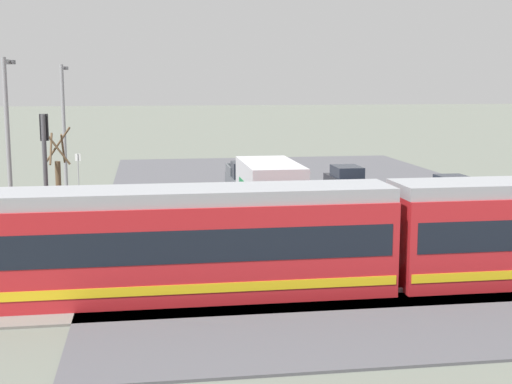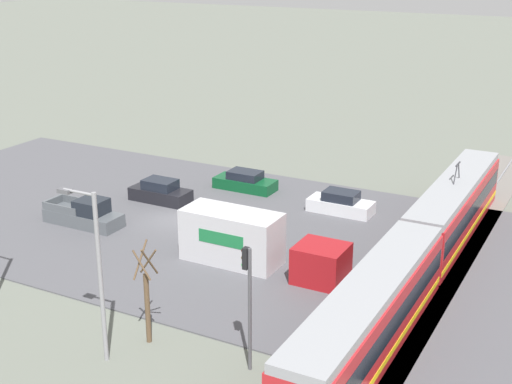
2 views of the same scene
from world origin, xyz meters
name	(u,v)px [view 2 (image 2 of 2)]	position (x,y,z in m)	size (l,w,h in m)	color
ground_plane	(175,220)	(0.00, 0.00, 0.00)	(320.00, 320.00, 0.00)	#60665B
road_surface	(175,220)	(0.00, 0.00, 0.04)	(23.69, 46.75, 0.08)	#4C4C51
rail_bed	(425,271)	(0.00, 16.87, 0.05)	(52.17, 4.40, 0.22)	slate
light_rail_tram	(418,254)	(1.70, 16.87, 1.76)	(31.49, 2.56, 4.59)	#B21E23
box_truck	(253,243)	(3.98, 8.01, 1.48)	(2.49, 9.76, 3.04)	maroon
pickup_truck	(85,215)	(3.56, -4.65, 0.77)	(1.93, 5.36, 1.84)	#4C5156
sedan_car_0	(245,182)	(-7.62, 1.14, 0.66)	(1.88, 4.64, 1.41)	#0C4723
sedan_car_1	(341,204)	(-6.40, 9.26, 0.70)	(1.84, 4.42, 1.51)	silver
sedan_car_2	(160,192)	(-2.49, -2.92, 0.74)	(1.84, 4.41, 1.61)	black
traffic_light_pole	(248,293)	(13.20, 12.76, 3.66)	(0.28, 0.47, 5.69)	#47474C
street_tree	(147,298)	(13.40, 7.63, 2.23)	(1.16, 0.96, 4.90)	brown
street_lamp_near_crossing	(96,265)	(15.53, 6.66, 4.54)	(0.36, 1.95, 7.85)	gray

